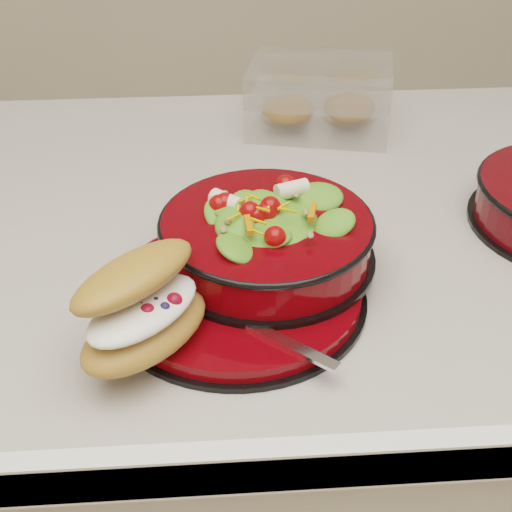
{
  "coord_description": "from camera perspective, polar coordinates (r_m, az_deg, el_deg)",
  "views": [
    {
      "loc": [
        -0.15,
        -0.73,
        1.35
      ],
      "look_at": [
        -0.11,
        -0.15,
        0.94
      ],
      "focal_mm": 50.0,
      "sensor_mm": 36.0,
      "label": 1
    }
  ],
  "objects": [
    {
      "name": "island_counter",
      "position": [
        1.17,
        4.94,
        -15.33
      ],
      "size": [
        1.24,
        0.74,
        0.9
      ],
      "color": "white",
      "rests_on": "ground"
    },
    {
      "name": "dinner_plate",
      "position": [
        0.72,
        -1.41,
        -2.95
      ],
      "size": [
        0.26,
        0.26,
        0.02
      ],
      "rotation": [
        0.0,
        0.0,
        -0.38
      ],
      "color": "black",
      "rests_on": "island_counter"
    },
    {
      "name": "salad_bowl",
      "position": [
        0.73,
        0.84,
        2.03
      ],
      "size": [
        0.23,
        0.23,
        0.09
      ],
      "rotation": [
        0.0,
        0.0,
        0.3
      ],
      "color": "black",
      "rests_on": "dinner_plate"
    },
    {
      "name": "croissant",
      "position": [
        0.63,
        -8.98,
        -4.08
      ],
      "size": [
        0.15,
        0.16,
        0.08
      ],
      "rotation": [
        0.0,
        0.0,
        0.83
      ],
      "color": "#BE753A",
      "rests_on": "dinner_plate"
    },
    {
      "name": "fork",
      "position": [
        0.66,
        0.07,
        -5.77
      ],
      "size": [
        0.13,
        0.12,
        0.0
      ],
      "rotation": [
        0.0,
        0.0,
        0.85
      ],
      "color": "silver",
      "rests_on": "dinner_plate"
    },
    {
      "name": "pastry_box",
      "position": [
        1.07,
        5.1,
        12.48
      ],
      "size": [
        0.23,
        0.19,
        0.09
      ],
      "rotation": [
        0.0,
        0.0,
        -0.22
      ],
      "color": "white",
      "rests_on": "island_counter"
    }
  ]
}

